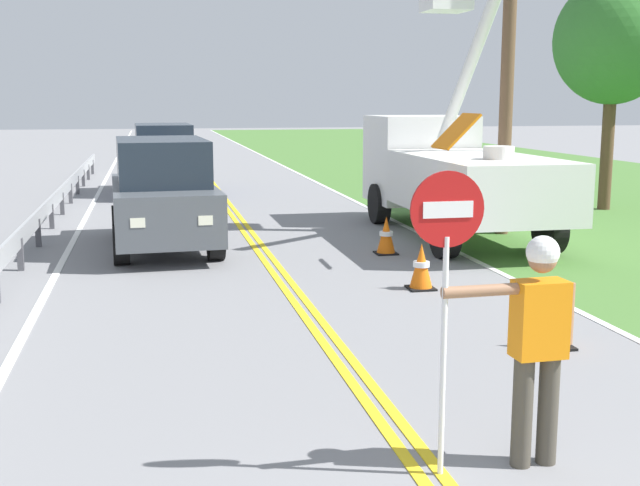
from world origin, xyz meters
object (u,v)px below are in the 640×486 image
(traffic_cone_lead, at_px, (555,319))
(roadside_tree_verge, at_px, (614,42))
(oncoming_suv_nearest, at_px, (163,194))
(flagger_worker, at_px, (538,336))
(utility_bucket_truck, at_px, (450,168))
(stop_sign_paddle, at_px, (446,256))
(traffic_cone_mid, at_px, (421,267))
(oncoming_suv_second, at_px, (164,159))
(traffic_cone_tail, at_px, (386,236))
(utility_pole_near, at_px, (509,22))

(traffic_cone_lead, height_order, roadside_tree_verge, roadside_tree_verge)
(traffic_cone_lead, bearing_deg, oncoming_suv_nearest, 120.10)
(flagger_worker, relative_size, utility_bucket_truck, 0.27)
(stop_sign_paddle, distance_m, oncoming_suv_nearest, 10.43)
(flagger_worker, height_order, traffic_cone_mid, flagger_worker)
(utility_bucket_truck, xyz_separation_m, oncoming_suv_second, (-5.78, 9.00, -0.35))
(stop_sign_paddle, bearing_deg, flagger_worker, 1.98)
(traffic_cone_lead, bearing_deg, utility_bucket_truck, 78.06)
(traffic_cone_tail, height_order, roadside_tree_verge, roadside_tree_verge)
(oncoming_suv_nearest, height_order, traffic_cone_mid, oncoming_suv_nearest)
(oncoming_suv_nearest, relative_size, oncoming_suv_second, 1.01)
(flagger_worker, bearing_deg, traffic_cone_lead, 59.37)
(flagger_worker, bearing_deg, roadside_tree_verge, 57.35)
(utility_bucket_truck, height_order, traffic_cone_lead, utility_bucket_truck)
(flagger_worker, relative_size, oncoming_suv_second, 0.39)
(oncoming_suv_nearest, relative_size, roadside_tree_verge, 0.79)
(flagger_worker, height_order, oncoming_suv_second, oncoming_suv_second)
(utility_pole_near, xyz_separation_m, roadside_tree_verge, (4.26, 3.09, -0.13))
(flagger_worker, height_order, utility_bucket_truck, utility_bucket_truck)
(roadside_tree_verge, bearing_deg, utility_bucket_truck, -151.90)
(oncoming_suv_second, height_order, traffic_cone_lead, oncoming_suv_second)
(oncoming_suv_nearest, distance_m, oncoming_suv_second, 9.52)
(flagger_worker, distance_m, roadside_tree_verge, 16.48)
(utility_bucket_truck, relative_size, traffic_cone_tail, 9.74)
(traffic_cone_lead, distance_m, roadside_tree_verge, 13.51)
(stop_sign_paddle, distance_m, traffic_cone_mid, 6.37)
(utility_bucket_truck, distance_m, traffic_cone_mid, 5.42)
(traffic_cone_mid, bearing_deg, oncoming_suv_nearest, 131.03)
(stop_sign_paddle, distance_m, utility_pole_near, 12.07)
(utility_pole_near, height_order, roadside_tree_verge, utility_pole_near)
(utility_pole_near, distance_m, traffic_cone_lead, 9.17)
(traffic_cone_mid, bearing_deg, flagger_worker, -100.45)
(oncoming_suv_nearest, relative_size, utility_pole_near, 0.55)
(flagger_worker, xyz_separation_m, roadside_tree_verge, (8.72, 13.60, 3.22))
(oncoming_suv_second, xyz_separation_m, traffic_cone_mid, (3.54, -13.82, -0.72))
(flagger_worker, bearing_deg, oncoming_suv_second, 97.08)
(oncoming_suv_nearest, xyz_separation_m, utility_pole_near, (7.11, 0.30, 3.34))
(utility_pole_near, relative_size, roadside_tree_verge, 1.43)
(oncoming_suv_second, distance_m, traffic_cone_lead, 17.45)
(utility_bucket_truck, relative_size, traffic_cone_lead, 9.74)
(utility_bucket_truck, height_order, utility_pole_near, utility_pole_near)
(utility_bucket_truck, height_order, roadside_tree_verge, roadside_tree_verge)
(utility_bucket_truck, bearing_deg, oncoming_suv_second, 122.72)
(flagger_worker, bearing_deg, traffic_cone_tail, 81.07)
(oncoming_suv_second, distance_m, roadside_tree_verge, 13.14)
(oncoming_suv_second, height_order, roadside_tree_verge, roadside_tree_verge)
(oncoming_suv_second, xyz_separation_m, roadside_tree_verge, (11.17, -6.12, 3.21))
(traffic_cone_tail, bearing_deg, traffic_cone_mid, -95.74)
(utility_bucket_truck, xyz_separation_m, traffic_cone_mid, (-2.24, -4.82, -1.08))
(traffic_cone_mid, bearing_deg, utility_pole_near, 53.79)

